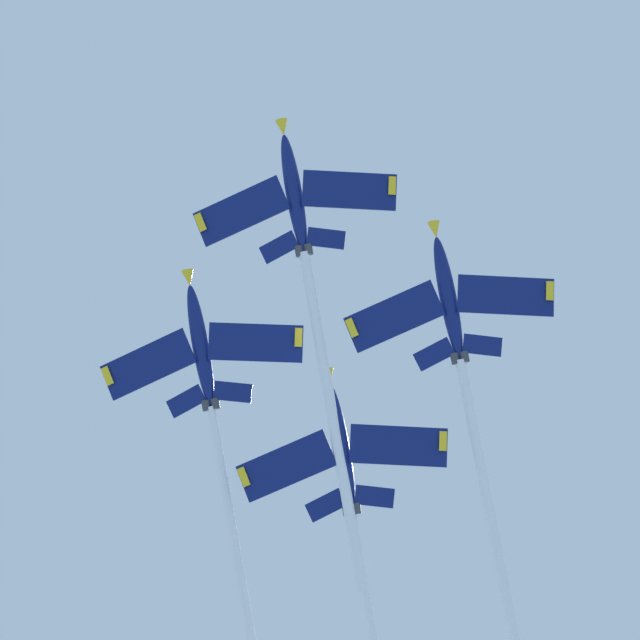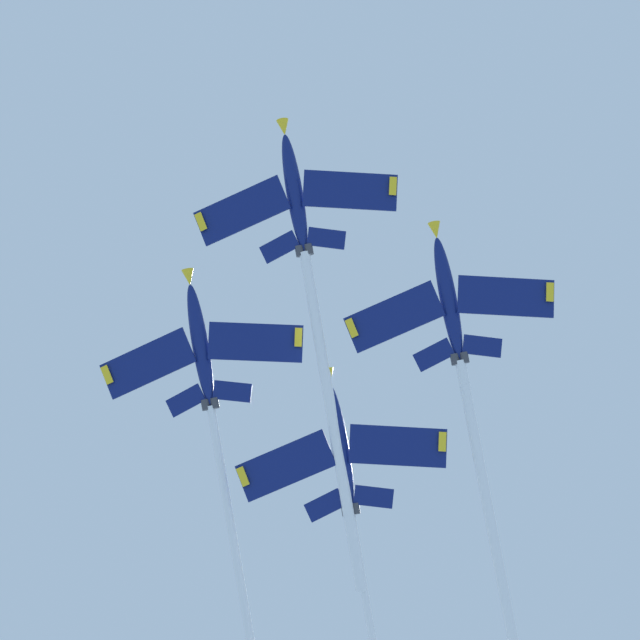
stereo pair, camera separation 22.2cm
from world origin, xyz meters
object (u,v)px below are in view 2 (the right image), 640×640
jet_lead (310,287)px  jet_right_wing (211,410)px  jet_slot (349,500)px  jet_left_wing (462,369)px

jet_lead → jet_right_wing: (-8.35, 12.06, -3.24)m
jet_lead → jet_right_wing: bearing=124.7°
jet_right_wing → jet_slot: jet_right_wing is taller
jet_left_wing → jet_slot: 16.00m
jet_left_wing → jet_slot: (-9.40, 12.13, -4.55)m
jet_right_wing → jet_slot: (13.52, 5.22, -6.25)m
jet_lead → jet_right_wing: 15.02m
jet_left_wing → jet_slot: size_ratio=0.94×
jet_left_wing → jet_right_wing: (-22.92, 6.90, 1.70)m
jet_lead → jet_slot: jet_lead is taller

